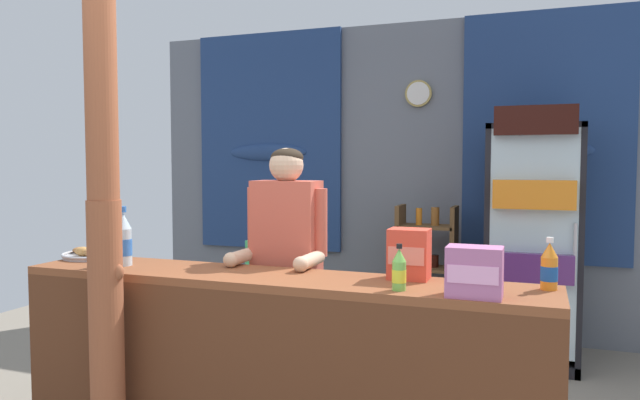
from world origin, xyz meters
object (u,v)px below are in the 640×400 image
at_px(stall_counter, 266,358).
at_px(snack_box_wafer, 474,272).
at_px(soda_bottle_lime_soda, 399,271).
at_px(plastic_lawn_chair, 268,289).
at_px(drink_fridge, 533,225).
at_px(snack_box_crackers, 409,254).
at_px(timber_post, 104,212).
at_px(shopkeeper, 286,254).
at_px(pastry_tray, 94,254).
at_px(soda_bottle_orange_soda, 549,268).
at_px(bottle_shelf_rack, 426,272).
at_px(soda_bottle_water, 123,240).

relative_size(stall_counter, snack_box_wafer, 11.91).
bearing_deg(soda_bottle_lime_soda, plastic_lawn_chair, 129.70).
bearing_deg(stall_counter, drink_fridge, 61.14).
distance_m(drink_fridge, snack_box_crackers, 1.96).
relative_size(timber_post, shopkeeper, 1.67).
bearing_deg(plastic_lawn_chair, snack_box_wafer, -44.94).
distance_m(timber_post, pastry_tray, 0.75).
bearing_deg(soda_bottle_orange_soda, timber_post, -166.71).
height_order(timber_post, soda_bottle_orange_soda, timber_post).
relative_size(drink_fridge, soda_bottle_lime_soda, 9.35).
bearing_deg(stall_counter, shopkeeper, 102.06).
relative_size(timber_post, pastry_tray, 7.56).
relative_size(plastic_lawn_chair, pastry_tray, 2.47).
bearing_deg(drink_fridge, soda_bottle_orange_soda, -87.53).
distance_m(bottle_shelf_rack, pastry_tray, 2.62).
bearing_deg(stall_counter, soda_bottle_orange_soda, 9.50).
height_order(soda_bottle_orange_soda, soda_bottle_lime_soda, soda_bottle_orange_soda).
xyz_separation_m(drink_fridge, soda_bottle_orange_soda, (0.08, -1.91, 0.01)).
bearing_deg(bottle_shelf_rack, timber_post, -112.57).
bearing_deg(soda_bottle_orange_soda, pastry_tray, 179.60).
distance_m(bottle_shelf_rack, shopkeeper, 1.92).
distance_m(stall_counter, drink_fridge, 2.47).
relative_size(shopkeeper, soda_bottle_orange_soda, 6.90).
bearing_deg(timber_post, plastic_lawn_chair, 92.20).
bearing_deg(soda_bottle_lime_soda, pastry_tray, 172.20).
height_order(bottle_shelf_rack, shopkeeper, shopkeeper).
distance_m(stall_counter, bottle_shelf_rack, 2.34).
xyz_separation_m(shopkeeper, snack_box_crackers, (0.74, -0.25, 0.08)).
distance_m(drink_fridge, soda_bottle_lime_soda, 2.21).
relative_size(drink_fridge, snack_box_crackers, 7.90).
distance_m(stall_counter, snack_box_wafer, 1.08).
height_order(drink_fridge, snack_box_crackers, drink_fridge).
relative_size(stall_counter, bottle_shelf_rack, 2.32).
xyz_separation_m(drink_fridge, bottle_shelf_rack, (-0.82, 0.19, -0.44)).
relative_size(drink_fridge, shopkeeper, 1.19).
height_order(stall_counter, shopkeeper, shopkeeper).
distance_m(timber_post, bottle_shelf_rack, 2.85).
distance_m(soda_bottle_orange_soda, snack_box_wafer, 0.38).
bearing_deg(soda_bottle_water, drink_fridge, 45.19).
bearing_deg(soda_bottle_orange_soda, plastic_lawn_chair, 143.80).
distance_m(plastic_lawn_chair, soda_bottle_water, 1.73).
height_order(timber_post, snack_box_crackers, timber_post).
bearing_deg(soda_bottle_water, plastic_lawn_chair, 87.21).
relative_size(stall_counter, soda_bottle_water, 8.38).
height_order(shopkeeper, soda_bottle_orange_soda, shopkeeper).
xyz_separation_m(timber_post, soda_bottle_orange_soda, (1.97, 0.46, -0.22)).
bearing_deg(soda_bottle_lime_soda, bottle_shelf_rack, 97.21).
xyz_separation_m(plastic_lawn_chair, soda_bottle_lime_soda, (1.44, -1.73, 0.53)).
relative_size(plastic_lawn_chair, soda_bottle_water, 2.72).
distance_m(soda_bottle_water, snack_box_wafer, 1.84).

